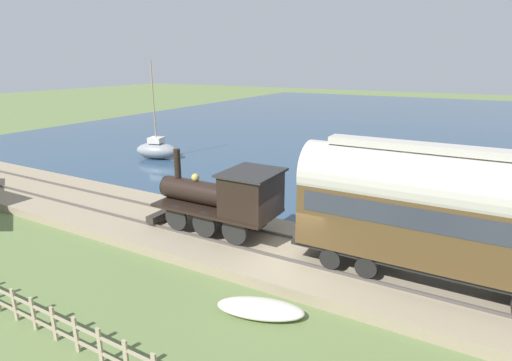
{
  "coord_description": "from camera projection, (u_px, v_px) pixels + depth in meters",
  "views": [
    {
      "loc": [
        -12.81,
        -5.47,
        7.7
      ],
      "look_at": [
        2.81,
        3.28,
        2.34
      ],
      "focal_mm": 28.0,
      "sensor_mm": 36.0,
      "label": 1
    }
  ],
  "objects": [
    {
      "name": "ground_plane",
      "position": [
        294.0,
        268.0,
        15.48
      ],
      "size": [
        200.0,
        200.0,
        0.0
      ],
      "primitive_type": "plane",
      "color": "#607542"
    },
    {
      "name": "harbor_water",
      "position": [
        431.0,
        123.0,
        51.94
      ],
      "size": [
        80.0,
        80.0,
        0.01
      ],
      "color": "#2D4760",
      "rests_on": "ground"
    },
    {
      "name": "rail_embankment",
      "position": [
        301.0,
        256.0,
        15.94
      ],
      "size": [
        5.38,
        56.0,
        0.55
      ],
      "color": "gray",
      "rests_on": "ground"
    },
    {
      "name": "steam_locomotive",
      "position": [
        229.0,
        196.0,
        16.96
      ],
      "size": [
        2.49,
        6.05,
        3.42
      ],
      "color": "black",
      "rests_on": "rail_embankment"
    },
    {
      "name": "passenger_coach",
      "position": [
        451.0,
        210.0,
        12.73
      ],
      "size": [
        2.21,
        10.23,
        4.66
      ],
      "color": "black",
      "rests_on": "rail_embankment"
    },
    {
      "name": "sailboat_gray",
      "position": [
        157.0,
        150.0,
        32.78
      ],
      "size": [
        2.66,
        3.9,
        7.79
      ],
      "rotation": [
        0.0,
        0.0,
        0.26
      ],
      "color": "gray",
      "rests_on": "harbor_water"
    },
    {
      "name": "rowboat_off_pier",
      "position": [
        361.0,
        175.0,
        27.24
      ],
      "size": [
        2.06,
        3.11,
        0.48
      ],
      "rotation": [
        0.0,
        0.0,
        0.38
      ],
      "color": "beige",
      "rests_on": "harbor_water"
    },
    {
      "name": "rowboat_far_out",
      "position": [
        412.0,
        197.0,
        22.82
      ],
      "size": [
        2.26,
        2.17,
        0.53
      ],
      "rotation": [
        0.0,
        0.0,
        -0.85
      ],
      "color": "#B7B2A3",
      "rests_on": "harbor_water"
    },
    {
      "name": "beached_dinghy",
      "position": [
        260.0,
        309.0,
        12.57
      ],
      "size": [
        1.88,
        3.0,
        0.44
      ],
      "color": "beige",
      "rests_on": "ground"
    }
  ]
}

